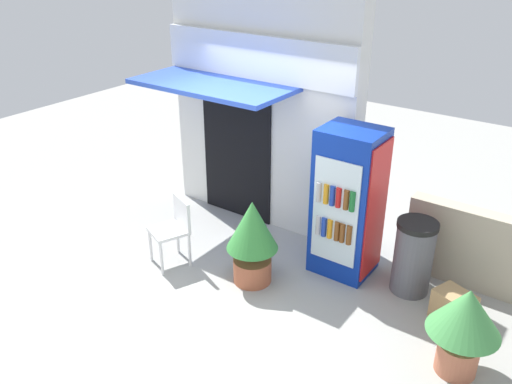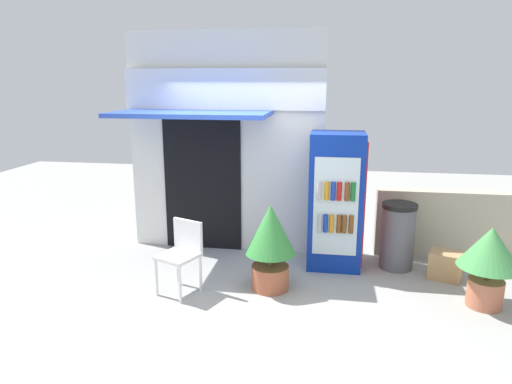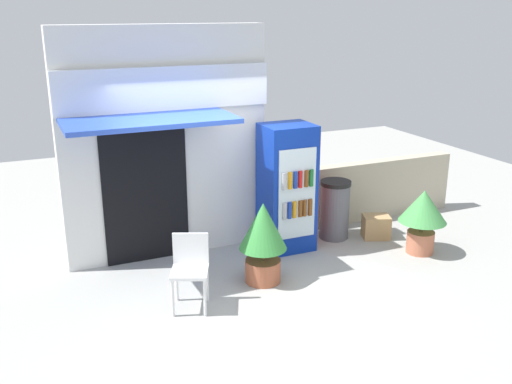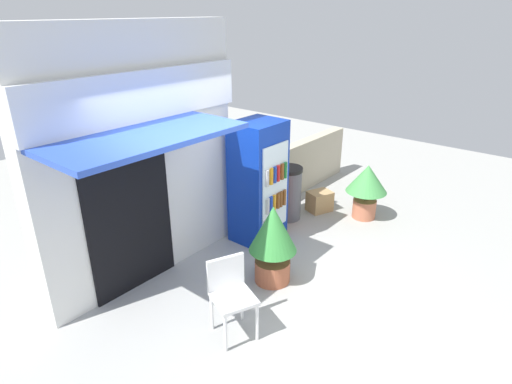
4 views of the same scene
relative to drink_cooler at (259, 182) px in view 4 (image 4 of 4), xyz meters
name	(u,v)px [view 4 (image 4 of 4)]	position (x,y,z in m)	size (l,w,h in m)	color
ground	(259,296)	(-1.16, -0.96, -0.93)	(16.00, 16.00, 0.00)	#A3A39E
storefront_building	(140,157)	(-1.65, 0.52, 0.72)	(2.88, 1.30, 3.21)	silver
drink_cooler	(259,182)	(0.00, 0.00, 0.00)	(0.73, 0.68, 1.85)	#0C2D9E
plastic_chair	(230,291)	(-1.83, -1.10, -0.40)	(0.56, 0.56, 0.88)	white
potted_plant_near_shop	(273,238)	(-0.78, -0.87, -0.29)	(0.62, 0.62, 1.07)	#AD5B3D
potted_plant_curbside	(367,184)	(1.69, -0.94, -0.32)	(0.68, 0.68, 0.95)	#BC6B4C
trash_bin	(288,193)	(0.85, 0.06, -0.47)	(0.47, 0.47, 0.91)	#595960
stone_boundary_wall	(301,166)	(1.99, 0.57, -0.43)	(2.80, 0.21, 0.99)	#B7AD93
cardboard_box	(320,201)	(1.43, -0.22, -0.75)	(0.40, 0.31, 0.36)	tan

